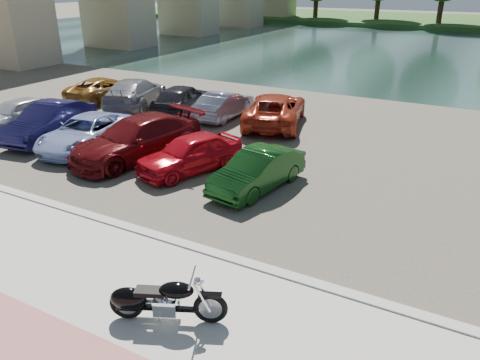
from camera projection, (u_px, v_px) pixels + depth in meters
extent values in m
plane|color=#595447|center=(168.00, 304.00, 9.79)|extent=(200.00, 200.00, 0.00)
cube|color=#B0ADA6|center=(136.00, 331.00, 8.97)|extent=(60.00, 6.00, 0.10)
cube|color=#B0ADA6|center=(217.00, 255.00, 11.37)|extent=(60.00, 0.30, 0.14)
cube|color=#48433A|center=(334.00, 148.00, 18.64)|extent=(60.00, 18.00, 0.04)
cube|color=#192D29|center=(435.00, 53.00, 42.01)|extent=(120.00, 40.00, 0.00)
cube|color=#264B1A|center=(467.00, 22.00, 67.67)|extent=(120.00, 24.00, 0.60)
cube|color=tan|center=(7.00, 16.00, 35.13)|extent=(6.00, 4.00, 7.20)
cube|color=tan|center=(117.00, 8.00, 44.79)|extent=(6.00, 4.00, 7.20)
cube|color=tan|center=(188.00, 2.00, 54.46)|extent=(6.00, 4.00, 7.20)
cylinder|color=#392014|center=(259.00, 1.00, 73.84)|extent=(0.70, 0.70, 4.50)
cylinder|color=#392014|center=(316.00, 0.00, 70.94)|extent=(0.70, 0.70, 4.95)
cylinder|color=#392014|center=(442.00, 0.00, 61.74)|extent=(0.70, 0.70, 5.85)
torus|color=black|center=(211.00, 308.00, 8.99)|extent=(0.67, 0.39, 0.68)
torus|color=black|center=(127.00, 304.00, 9.11)|extent=(0.67, 0.39, 0.68)
cylinder|color=#B2B2B7|center=(211.00, 308.00, 8.99)|extent=(0.44, 0.24, 0.46)
cylinder|color=#B2B2B7|center=(127.00, 304.00, 9.11)|extent=(0.44, 0.24, 0.46)
cylinder|color=silver|center=(202.00, 298.00, 8.79)|extent=(0.32, 0.18, 0.63)
cylinder|color=silver|center=(204.00, 291.00, 8.97)|extent=(0.32, 0.18, 0.63)
cylinder|color=silver|center=(192.00, 277.00, 8.74)|extent=(0.34, 0.70, 0.04)
sphere|color=silver|center=(198.00, 281.00, 8.77)|extent=(0.21, 0.21, 0.16)
sphere|color=silver|center=(201.00, 281.00, 8.76)|extent=(0.15, 0.15, 0.11)
cube|color=black|center=(210.00, 295.00, 8.87)|extent=(0.47, 0.31, 0.06)
cube|color=black|center=(168.00, 308.00, 9.07)|extent=(1.14, 0.58, 0.08)
cube|color=silver|center=(166.00, 305.00, 9.05)|extent=(0.54, 0.48, 0.34)
cylinder|color=silver|center=(170.00, 297.00, 8.96)|extent=(0.30, 0.26, 0.27)
cylinder|color=silver|center=(160.00, 297.00, 8.98)|extent=(0.30, 0.26, 0.27)
ellipsoid|color=black|center=(176.00, 290.00, 8.89)|extent=(0.77, 0.61, 0.32)
cube|color=black|center=(149.00, 291.00, 8.95)|extent=(0.62, 0.48, 0.10)
ellipsoid|color=black|center=(129.00, 299.00, 9.06)|extent=(0.80, 0.60, 0.50)
cube|color=black|center=(126.00, 302.00, 9.09)|extent=(0.44, 0.33, 0.30)
cylinder|color=silver|center=(153.00, 305.00, 9.27)|extent=(1.04, 0.53, 0.09)
cylinder|color=silver|center=(153.00, 301.00, 9.24)|extent=(1.04, 0.53, 0.09)
cylinder|color=#B2B2B7|center=(159.00, 320.00, 8.98)|extent=(0.08, 0.14, 0.22)
imported|color=#B1B6BE|center=(16.00, 113.00, 20.91)|extent=(1.64, 3.87, 1.31)
imported|color=#181644|center=(50.00, 121.00, 19.43)|extent=(2.28, 4.69, 1.48)
imported|color=#98A9DD|center=(86.00, 133.00, 18.39)|extent=(2.79, 4.82, 1.26)
imported|color=#560C0F|center=(137.00, 139.00, 17.26)|extent=(3.41, 5.66, 1.54)
imported|color=red|center=(190.00, 153.00, 16.16)|extent=(2.82, 4.18, 1.32)
imported|color=#0F3A11|center=(258.00, 171.00, 14.80)|extent=(1.92, 3.93, 1.24)
imported|color=#946022|center=(104.00, 89.00, 25.66)|extent=(2.30, 4.57, 1.24)
imported|color=gray|center=(135.00, 93.00, 24.29)|extent=(3.58, 5.46, 1.47)
imported|color=black|center=(182.00, 98.00, 23.20)|extent=(2.41, 4.45, 1.44)
imported|color=slate|center=(224.00, 105.00, 22.35)|extent=(1.42, 3.91, 1.28)
imported|color=#A32F1B|center=(275.00, 109.00, 21.29)|extent=(3.75, 5.64, 1.44)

